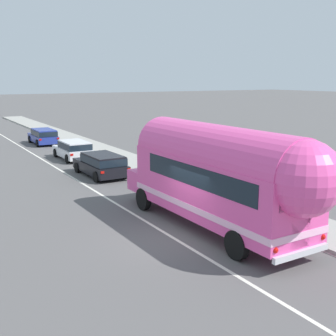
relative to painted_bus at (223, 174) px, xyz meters
The scene contains 7 objects.
ground_plane 3.02m from the painted_bus, 168.25° to the left, with size 300.00×300.00×0.00m, color #565454.
lane_markings 12.61m from the painted_bus, 90.74° to the left, with size 3.92×80.00×0.01m.
sidewalk_slab 11.12m from the painted_bus, 72.71° to the left, with size 2.71×90.00×0.15m, color #9E9B93.
painted_bus is the anchor object (origin of this frame).
car_lead 11.57m from the painted_bus, 91.22° to the left, with size 2.07×4.54×1.37m.
car_second 17.72m from the painted_bus, 89.67° to the left, with size 1.94×4.24×1.37m.
car_third 26.19m from the painted_bus, 89.60° to the left, with size 1.93×4.35×1.37m.
Camera 1 is at (-7.96, -12.98, 5.85)m, focal length 46.33 mm.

